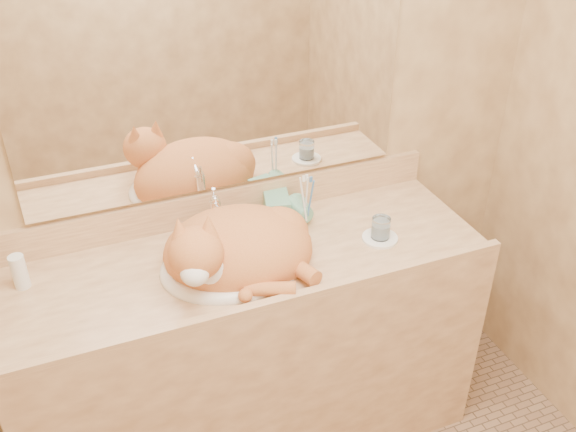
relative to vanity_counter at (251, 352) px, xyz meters
name	(u,v)px	position (x,y,z in m)	size (l,w,h in m)	color
wall_back	(216,115)	(0.00, 0.28, 0.82)	(2.40, 0.02, 2.50)	#966E44
vanity_counter	(251,352)	(0.00, 0.00, 0.00)	(1.60, 0.55, 0.85)	#A27048
mirror	(214,75)	(0.00, 0.26, 0.97)	(1.30, 0.02, 0.80)	white
sink_basin	(232,248)	(-0.05, -0.02, 0.50)	(0.47, 0.39, 0.15)	white
faucet	(216,215)	(-0.05, 0.16, 0.51)	(0.05, 0.12, 0.18)	white
cat	(234,247)	(-0.05, -0.04, 0.51)	(0.49, 0.40, 0.27)	#BD5E2B
soap_dispenser	(279,203)	(0.17, 0.14, 0.52)	(0.09, 0.09, 0.20)	#66A484
toothbrush_cup	(307,217)	(0.25, 0.10, 0.47)	(0.10, 0.10, 0.09)	#66A484
toothbrushes	(307,197)	(0.25, 0.10, 0.55)	(0.03, 0.03, 0.21)	white
saucer	(380,238)	(0.46, -0.06, 0.43)	(0.12, 0.12, 0.01)	white
water_glass	(381,228)	(0.46, -0.06, 0.47)	(0.06, 0.06, 0.08)	white
lotion_bottle	(19,272)	(-0.69, 0.12, 0.48)	(0.05, 0.05, 0.11)	white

